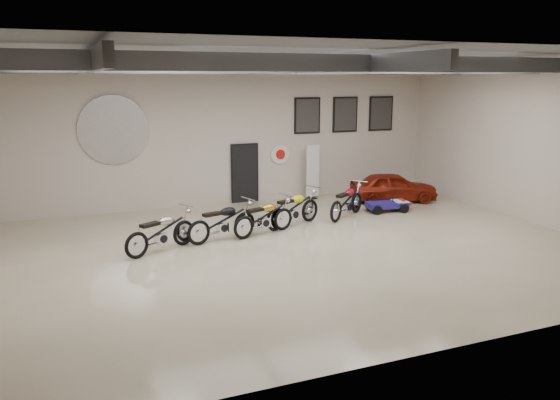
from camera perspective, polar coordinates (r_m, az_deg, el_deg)
name	(u,v)px	position (r m, az deg, el deg)	size (l,w,h in m)	color
floor	(297,249)	(14.66, 1.75, -5.16)	(16.00, 12.00, 0.01)	beige
ceiling	(298,56)	(13.96, 1.89, 14.77)	(16.00, 12.00, 0.01)	slate
back_wall	(230,135)	(19.70, -5.22, 6.83)	(16.00, 0.02, 5.00)	beige
right_wall	(533,143)	(18.76, 24.94, 5.42)	(0.02, 12.00, 5.00)	beige
ceiling_beams	(298,67)	(13.96, 1.88, 13.75)	(15.80, 11.80, 0.32)	slate
door	(245,174)	(20.00, -3.72, 2.75)	(0.92, 0.08, 2.10)	black
logo_plaque	(114,130)	(18.88, -16.99, 7.00)	(2.30, 0.06, 1.16)	silver
poster_left	(307,116)	(20.67, 2.87, 8.80)	(1.05, 0.08, 1.35)	black
poster_mid	(345,115)	(21.38, 6.82, 8.86)	(1.05, 0.08, 1.35)	black
poster_right	(381,114)	(22.19, 10.50, 8.88)	(1.05, 0.08, 1.35)	black
oil_sign	(280,154)	(20.37, 0.01, 4.80)	(0.72, 0.10, 0.72)	white
banner_stand	(313,173)	(20.52, 3.43, 2.84)	(0.54, 0.22, 1.98)	white
motorcycle_silver	(161,231)	(14.63, -12.36, -3.20)	(2.16, 0.67, 1.12)	silver
motorcycle_black	(222,221)	(15.38, -6.07, -2.19)	(2.16, 0.67, 1.12)	silver
motorcycle_gold	(264,216)	(15.87, -1.70, -1.73)	(2.09, 0.65, 1.09)	silver
motorcycle_yellow	(293,208)	(16.76, 1.38, -0.83)	(2.21, 0.68, 1.15)	silver
motorcycle_red	(347,201)	(17.94, 6.98, -0.08)	(2.14, 0.66, 1.11)	silver
go_kart	(391,202)	(19.05, 11.53, -0.25)	(1.73, 0.78, 0.63)	navy
vintage_car	(393,187)	(20.57, 11.74, 1.35)	(3.19, 1.29, 1.09)	maroon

